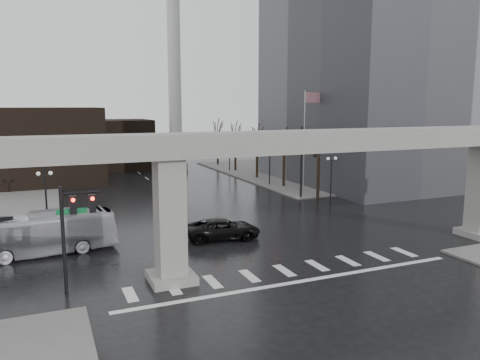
# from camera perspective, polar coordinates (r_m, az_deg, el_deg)

# --- Properties ---
(ground) EXTENTS (160.00, 160.00, 0.00)m
(ground) POSITION_cam_1_polar(r_m,az_deg,el_deg) (30.89, 4.52, -10.36)
(ground) COLOR black
(ground) RESTS_ON ground
(sidewalk_ne) EXTENTS (28.00, 36.00, 0.15)m
(sidewalk_ne) POSITION_cam_1_polar(r_m,az_deg,el_deg) (74.07, 9.49, 1.04)
(sidewalk_ne) COLOR slate
(sidewalk_ne) RESTS_ON ground
(elevated_guideway) EXTENTS (48.00, 2.60, 8.70)m
(elevated_guideway) POSITION_cam_1_polar(r_m,az_deg,el_deg) (29.94, 6.84, 2.52)
(elevated_guideway) COLOR gray
(elevated_guideway) RESTS_ON ground
(office_tower) EXTENTS (22.00, 26.00, 42.00)m
(office_tower) POSITION_cam_1_polar(r_m,az_deg,el_deg) (67.27, 16.30, 17.90)
(office_tower) COLOR slate
(office_tower) RESTS_ON ground
(building_far_left) EXTENTS (16.00, 14.00, 10.00)m
(building_far_left) POSITION_cam_1_polar(r_m,az_deg,el_deg) (67.98, -23.41, 3.88)
(building_far_left) COLOR black
(building_far_left) RESTS_ON ground
(building_far_mid) EXTENTS (10.00, 10.00, 8.00)m
(building_far_mid) POSITION_cam_1_polar(r_m,az_deg,el_deg) (78.88, -14.60, 4.22)
(building_far_mid) COLOR black
(building_far_mid) RESTS_ON ground
(smokestack) EXTENTS (3.60, 3.60, 30.00)m
(smokestack) POSITION_cam_1_polar(r_m,az_deg,el_deg) (74.46, -7.96, 11.36)
(smokestack) COLOR silver
(smokestack) RESTS_ON ground
(signal_mast_arm) EXTENTS (12.12, 0.43, 8.00)m
(signal_mast_arm) POSITION_cam_1_polar(r_m,az_deg,el_deg) (50.16, 3.78, 3.98)
(signal_mast_arm) COLOR black
(signal_mast_arm) RESTS_ON ground
(signal_left_pole) EXTENTS (2.30, 0.30, 6.00)m
(signal_left_pole) POSITION_cam_1_polar(r_m,az_deg,el_deg) (27.02, -19.68, -4.71)
(signal_left_pole) COLOR black
(signal_left_pole) RESTS_ON ground
(flagpole_assembly) EXTENTS (2.06, 0.12, 12.00)m
(flagpole_assembly) POSITION_cam_1_polar(r_m,az_deg,el_deg) (55.89, 8.12, 6.18)
(flagpole_assembly) COLOR silver
(flagpole_assembly) RESTS_ON ground
(lamp_right_0) EXTENTS (1.22, 0.32, 5.11)m
(lamp_right_0) POSITION_cam_1_polar(r_m,az_deg,el_deg) (48.60, 11.07, 0.87)
(lamp_right_0) COLOR black
(lamp_right_0) RESTS_ON ground
(lamp_right_1) EXTENTS (1.22, 0.32, 5.11)m
(lamp_right_1) POSITION_cam_1_polar(r_m,az_deg,el_deg) (60.59, 3.64, 2.62)
(lamp_right_1) COLOR black
(lamp_right_1) RESTS_ON ground
(lamp_right_2) EXTENTS (1.22, 0.32, 5.11)m
(lamp_right_2) POSITION_cam_1_polar(r_m,az_deg,el_deg) (73.30, -1.29, 3.75)
(lamp_right_2) COLOR black
(lamp_right_2) RESTS_ON ground
(lamp_left_0) EXTENTS (1.22, 0.32, 5.11)m
(lamp_left_0) POSITION_cam_1_polar(r_m,az_deg,el_deg) (40.35, -22.61, -1.32)
(lamp_left_0) COLOR black
(lamp_left_0) RESTS_ON ground
(lamp_left_1) EXTENTS (1.22, 0.32, 5.11)m
(lamp_left_1) POSITION_cam_1_polar(r_m,az_deg,el_deg) (54.20, -22.80, 1.16)
(lamp_left_1) COLOR black
(lamp_left_1) RESTS_ON ground
(lamp_left_2) EXTENTS (1.22, 0.32, 5.11)m
(lamp_left_2) POSITION_cam_1_polar(r_m,az_deg,el_deg) (68.11, -22.91, 2.63)
(lamp_left_2) COLOR black
(lamp_left_2) RESTS_ON ground
(tree_right_0) EXTENTS (1.09, 1.58, 7.50)m
(tree_right_0) POSITION_cam_1_polar(r_m,az_deg,el_deg) (52.57, 9.53, 0.77)
(tree_right_0) COLOR black
(tree_right_0) RESTS_ON ground
(tree_right_1) EXTENTS (1.09, 1.61, 7.67)m
(tree_right_1) POSITION_cam_1_polar(r_m,az_deg,el_deg) (59.39, 5.38, 1.86)
(tree_right_1) COLOR black
(tree_right_1) RESTS_ON ground
(tree_right_2) EXTENTS (1.10, 1.63, 7.85)m
(tree_right_2) POSITION_cam_1_polar(r_m,az_deg,el_deg) (66.48, 2.10, 2.71)
(tree_right_2) COLOR black
(tree_right_2) RESTS_ON ground
(tree_right_3) EXTENTS (1.11, 1.66, 8.02)m
(tree_right_3) POSITION_cam_1_polar(r_m,az_deg,el_deg) (73.75, -0.55, 3.40)
(tree_right_3) COLOR black
(tree_right_3) RESTS_ON ground
(tree_right_4) EXTENTS (1.12, 1.69, 8.19)m
(tree_right_4) POSITION_cam_1_polar(r_m,az_deg,el_deg) (81.16, -2.72, 3.95)
(tree_right_4) COLOR black
(tree_right_4) RESTS_ON ground
(pickup_truck) EXTENTS (6.12, 3.54, 1.60)m
(pickup_truck) POSITION_cam_1_polar(r_m,az_deg,el_deg) (36.42, -2.07, -5.99)
(pickup_truck) COLOR black
(pickup_truck) RESTS_ON ground
(city_bus) EXTENTS (10.84, 3.42, 2.97)m
(city_bus) POSITION_cam_1_polar(r_m,az_deg,el_deg) (35.28, -23.55, -6.11)
(city_bus) COLOR #B8B7BC
(city_bus) RESTS_ON ground
(far_car) EXTENTS (1.94, 4.50, 1.51)m
(far_car) POSITION_cam_1_polar(r_m,az_deg,el_deg) (54.61, -9.32, -1.08)
(far_car) COLOR black
(far_car) RESTS_ON ground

